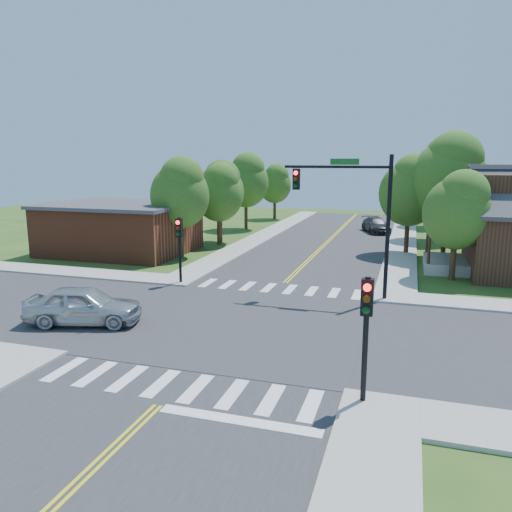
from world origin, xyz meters
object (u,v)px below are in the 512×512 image
(signal_pole_se, at_px, (366,317))
(car_silver, at_px, (84,306))
(car_dgrey, at_px, (376,226))
(signal_mast_ne, at_px, (354,203))
(signal_pole_nw, at_px, (179,238))

(signal_pole_se, relative_size, car_silver, 0.73)
(signal_pole_se, xyz_separation_m, car_dgrey, (-2.10, 34.92, -1.98))
(signal_mast_ne, bearing_deg, car_dgrey, 91.00)
(car_dgrey, bearing_deg, signal_pole_nw, -130.55)
(signal_pole_nw, bearing_deg, car_dgrey, 69.01)
(signal_pole_nw, bearing_deg, signal_mast_ne, 0.07)
(car_silver, bearing_deg, car_dgrey, -33.04)
(signal_pole_se, bearing_deg, signal_pole_nw, 135.00)
(signal_pole_se, xyz_separation_m, signal_pole_nw, (-11.20, 11.20, 0.00))
(car_dgrey, bearing_deg, signal_pole_se, -106.12)
(signal_pole_se, bearing_deg, signal_mast_ne, 98.56)
(signal_pole_se, bearing_deg, car_dgrey, 93.44)
(signal_pole_se, relative_size, car_dgrey, 0.75)
(signal_mast_ne, distance_m, signal_pole_se, 11.55)
(signal_pole_nw, xyz_separation_m, car_dgrey, (9.10, 23.72, -1.98))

